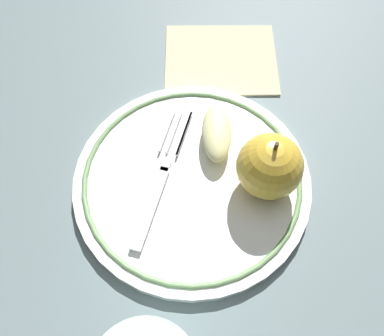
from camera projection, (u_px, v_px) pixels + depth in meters
ground_plane at (177, 173)px, 0.46m from camera, size 2.00×2.00×0.00m
plate at (192, 180)px, 0.45m from camera, size 0.25×0.25×0.01m
apple_red_whole at (269, 170)px, 0.41m from camera, size 0.07×0.07×0.07m
apple_slice_front at (217, 133)px, 0.46m from camera, size 0.04×0.08×0.02m
fork at (161, 178)px, 0.44m from camera, size 0.03×0.17×0.00m
napkin_folded at (221, 58)px, 0.54m from camera, size 0.16×0.14×0.01m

